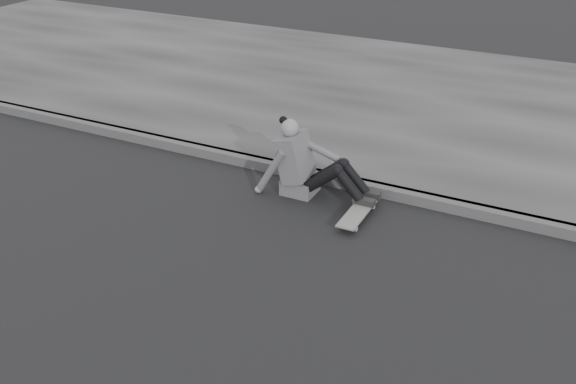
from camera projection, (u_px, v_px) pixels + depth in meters
ground at (344, 352)px, 4.95m from camera, size 80.00×80.00×0.00m
curb at (434, 202)px, 6.96m from camera, size 24.00×0.16×0.12m
sidewalk at (490, 113)px, 9.34m from camera, size 24.00×6.00×0.12m
skateboard at (358, 212)px, 6.73m from camera, size 0.20×0.78×0.09m
seated_woman at (305, 165)px, 7.08m from camera, size 1.38×0.46×0.88m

